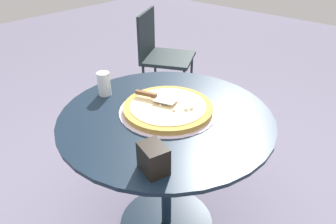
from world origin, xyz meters
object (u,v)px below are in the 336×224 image
Objects in this scene: pizza_server at (155,96)px; napkin_dispenser at (153,158)px; patio_table at (166,147)px; patio_chair_far at (160,51)px; pizza_on_tray at (168,108)px; drinking_cup at (104,84)px.

napkin_dispenser is (0.34, 0.31, 0.00)m from pizza_server.
patio_chair_far is at bearing -136.23° from patio_table.
pizza_server is 0.25× the size of patio_chair_far.
patio_chair_far is at bearing -135.82° from pizza_on_tray.
patio_table is at bearing 26.92° from pizza_on_tray.
pizza_on_tray is (-0.03, -0.02, 0.20)m from patio_table.
drinking_cup is (0.06, -0.37, 0.25)m from patio_table.
patio_chair_far is (-1.10, -1.05, -0.06)m from patio_table.
pizza_on_tray is 0.54× the size of patio_chair_far.
napkin_dispenser is (0.31, 0.22, 0.24)m from patio_table.
napkin_dispenser is at bearing 34.39° from pizza_on_tray.
pizza_on_tray is at bearing -38.03° from napkin_dispenser.
pizza_server is 1.46m from patio_chair_far.
patio_table is at bearing 72.76° from pizza_server.
napkin_dispenser is at bearing 66.60° from drinking_cup.
pizza_server is 0.29m from drinking_cup.
pizza_on_tray is at bearing 104.18° from drinking_cup.
pizza_server is 0.46m from napkin_dispenser.
napkin_dispenser reaches higher than patio_table.
pizza_on_tray is 0.42m from napkin_dispenser.
pizza_on_tray is 0.37m from drinking_cup.
napkin_dispenser is (0.25, 0.59, -0.01)m from drinking_cup.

